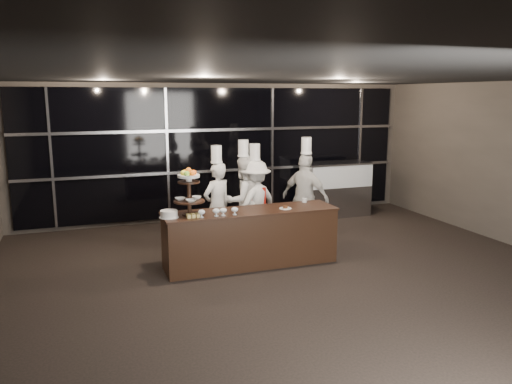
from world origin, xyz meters
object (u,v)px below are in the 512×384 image
object	(u,v)px
buffet_counter	(251,237)
chef_b	(244,200)
chef_a	(217,205)
chef_d	(305,197)
layer_cake	(169,214)
display_case	(336,186)
display_stand	(189,188)
chef_c	(255,202)

from	to	relation	value
buffet_counter	chef_b	xyz separation A→B (m)	(0.26, 1.17, 0.37)
buffet_counter	chef_a	bearing A→B (deg)	106.31
buffet_counter	chef_d	distance (m)	1.74
layer_cake	chef_d	bearing A→B (deg)	19.68
display_case	chef_b	distance (m)	3.05
display_stand	chef_a	distance (m)	1.32
buffet_counter	display_stand	xyz separation A→B (m)	(-1.00, -0.00, 0.87)
display_stand	display_case	world-z (taller)	display_stand
chef_b	chef_d	xyz separation A→B (m)	(1.15, -0.24, 0.02)
chef_d	chef_a	bearing A→B (deg)	177.99
chef_a	chef_d	world-z (taller)	chef_d
display_stand	chef_c	bearing A→B (deg)	36.51
buffet_counter	chef_c	xyz separation A→B (m)	(0.45, 1.08, 0.34)
display_stand	layer_cake	bearing A→B (deg)	-171.35
display_stand	chef_b	bearing A→B (deg)	42.72
display_case	chef_c	distance (m)	2.93
chef_a	chef_c	world-z (taller)	same
chef_b	chef_d	world-z (taller)	chef_d
display_case	chef_a	bearing A→B (deg)	-153.99
chef_b	chef_c	world-z (taller)	chef_b
display_case	chef_d	size ratio (longest dim) A/B	0.77
display_case	layer_cake	bearing A→B (deg)	-148.53
chef_a	chef_c	bearing A→B (deg)	6.61
display_stand	layer_cake	size ratio (longest dim) A/B	2.48
buffet_counter	display_case	xyz separation A→B (m)	(2.97, 2.58, 0.22)
chef_c	buffet_counter	bearing A→B (deg)	-112.85
chef_b	display_stand	bearing A→B (deg)	-137.28
display_case	chef_d	bearing A→B (deg)	-133.32
display_case	chef_a	world-z (taller)	chef_a
layer_cake	chef_d	xyz separation A→B (m)	(2.74, 0.98, -0.11)
display_stand	chef_a	world-z (taller)	chef_a
buffet_counter	chef_d	world-z (taller)	chef_d
layer_cake	display_case	xyz separation A→B (m)	(4.30, 2.63, -0.29)
display_case	chef_b	xyz separation A→B (m)	(-2.70, -1.41, 0.15)
buffet_counter	layer_cake	xyz separation A→B (m)	(-1.33, -0.05, 0.51)
display_stand	layer_cake	distance (m)	0.49
chef_c	layer_cake	bearing A→B (deg)	-147.71
buffet_counter	chef_a	size ratio (longest dim) A/B	1.51
layer_cake	chef_c	bearing A→B (deg)	32.29
display_case	chef_c	size ratio (longest dim) A/B	0.81
layer_cake	chef_c	distance (m)	2.11
chef_a	chef_d	size ratio (longest dim) A/B	0.95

